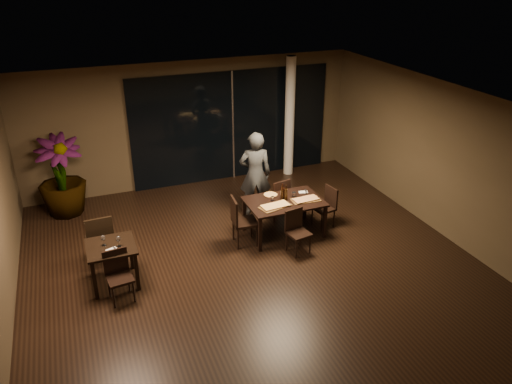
# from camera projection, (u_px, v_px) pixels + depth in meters

# --- Properties ---
(ground) EXTENTS (8.00, 8.00, 0.00)m
(ground) POSITION_uv_depth(u_px,v_px,m) (251.00, 264.00, 9.17)
(ground) COLOR black
(ground) RESTS_ON ground
(wall_back) EXTENTS (8.00, 0.10, 3.00)m
(wall_back) POSITION_uv_depth(u_px,v_px,m) (192.00, 123.00, 11.94)
(wall_back) COLOR #443724
(wall_back) RESTS_ON ground
(wall_front) EXTENTS (8.00, 0.10, 3.00)m
(wall_front) POSITION_uv_depth(u_px,v_px,m) (390.00, 346.00, 5.12)
(wall_front) COLOR #443724
(wall_front) RESTS_ON ground
(wall_right) EXTENTS (0.10, 8.00, 3.00)m
(wall_right) POSITION_uv_depth(u_px,v_px,m) (443.00, 159.00, 9.85)
(wall_right) COLOR #443724
(wall_right) RESTS_ON ground
(ceiling) EXTENTS (8.00, 8.00, 0.04)m
(ceiling) POSITION_uv_depth(u_px,v_px,m) (251.00, 103.00, 7.88)
(ceiling) COLOR silver
(ceiling) RESTS_ON wall_back
(window_panel) EXTENTS (5.00, 0.06, 2.70)m
(window_panel) POSITION_uv_depth(u_px,v_px,m) (232.00, 126.00, 12.26)
(window_panel) COLOR black
(window_panel) RESTS_ON ground
(column) EXTENTS (0.24, 0.24, 3.00)m
(column) POSITION_uv_depth(u_px,v_px,m) (290.00, 117.00, 12.39)
(column) COLOR silver
(column) RESTS_ON ground
(main_table) EXTENTS (1.50, 1.00, 0.75)m
(main_table) POSITION_uv_depth(u_px,v_px,m) (284.00, 204.00, 9.88)
(main_table) COLOR black
(main_table) RESTS_ON ground
(side_table) EXTENTS (0.80, 0.80, 0.75)m
(side_table) POSITION_uv_depth(u_px,v_px,m) (112.00, 252.00, 8.37)
(side_table) COLOR black
(side_table) RESTS_ON ground
(chair_main_far) EXTENTS (0.52, 0.52, 0.93)m
(chair_main_far) POSITION_uv_depth(u_px,v_px,m) (278.00, 197.00, 10.52)
(chair_main_far) COLOR black
(chair_main_far) RESTS_ON ground
(chair_main_near) EXTENTS (0.45, 0.45, 0.84)m
(chair_main_near) POSITION_uv_depth(u_px,v_px,m) (296.00, 229.00, 9.40)
(chair_main_near) COLOR black
(chair_main_near) RESTS_ON ground
(chair_main_left) EXTENTS (0.50, 0.50, 0.99)m
(chair_main_left) POSITION_uv_depth(u_px,v_px,m) (240.00, 219.00, 9.59)
(chair_main_left) COLOR black
(chair_main_left) RESTS_ON ground
(chair_main_right) EXTENTS (0.45, 0.45, 0.85)m
(chair_main_right) POSITION_uv_depth(u_px,v_px,m) (327.00, 204.00, 10.31)
(chair_main_right) COLOR black
(chair_main_right) RESTS_ON ground
(chair_side_far) EXTENTS (0.49, 0.49, 1.02)m
(chair_side_far) POSITION_uv_depth(u_px,v_px,m) (100.00, 238.00, 8.91)
(chair_side_far) COLOR black
(chair_side_far) RESTS_ON ground
(chair_side_near) EXTENTS (0.44, 0.44, 0.86)m
(chair_side_near) POSITION_uv_depth(u_px,v_px,m) (118.00, 272.00, 8.08)
(chair_side_near) COLOR black
(chair_side_near) RESTS_ON ground
(diner) EXTENTS (0.72, 0.57, 1.87)m
(diner) POSITION_uv_depth(u_px,v_px,m) (255.00, 174.00, 10.58)
(diner) COLOR #2A2C2E
(diner) RESTS_ON ground
(potted_plant) EXTENTS (1.09, 1.09, 1.76)m
(potted_plant) POSITION_uv_depth(u_px,v_px,m) (61.00, 176.00, 10.62)
(potted_plant) COLOR #234F1A
(potted_plant) RESTS_ON ground
(pizza_board_left) EXTENTS (0.67, 0.45, 0.01)m
(pizza_board_left) POSITION_uv_depth(u_px,v_px,m) (275.00, 206.00, 9.61)
(pizza_board_left) COLOR #4E3519
(pizza_board_left) RESTS_ON main_table
(pizza_board_right) EXTENTS (0.59, 0.32, 0.01)m
(pizza_board_right) POSITION_uv_depth(u_px,v_px,m) (306.00, 200.00, 9.86)
(pizza_board_right) COLOR #4E3519
(pizza_board_right) RESTS_ON main_table
(oblong_pizza_left) EXTENTS (0.54, 0.29, 0.02)m
(oblong_pizza_left) POSITION_uv_depth(u_px,v_px,m) (275.00, 206.00, 9.60)
(oblong_pizza_left) COLOR maroon
(oblong_pizza_left) RESTS_ON pizza_board_left
(oblong_pizza_right) EXTENTS (0.50, 0.25, 0.02)m
(oblong_pizza_right) POSITION_uv_depth(u_px,v_px,m) (306.00, 199.00, 9.85)
(oblong_pizza_right) COLOR maroon
(oblong_pizza_right) RESTS_ON pizza_board_right
(round_pizza) EXTENTS (0.27, 0.27, 0.01)m
(round_pizza) POSITION_uv_depth(u_px,v_px,m) (271.00, 195.00, 10.08)
(round_pizza) COLOR red
(round_pizza) RESTS_ON main_table
(bottle_a) EXTENTS (0.06, 0.06, 0.29)m
(bottle_a) POSITION_uv_depth(u_px,v_px,m) (282.00, 193.00, 9.85)
(bottle_a) COLOR black
(bottle_a) RESTS_ON main_table
(bottle_b) EXTENTS (0.07, 0.07, 0.31)m
(bottle_b) POSITION_uv_depth(u_px,v_px,m) (286.00, 193.00, 9.83)
(bottle_b) COLOR black
(bottle_b) RESTS_ON main_table
(bottle_c) EXTENTS (0.07, 0.07, 0.33)m
(bottle_c) POSITION_uv_depth(u_px,v_px,m) (282.00, 191.00, 9.86)
(bottle_c) COLOR black
(bottle_c) RESTS_ON main_table
(tumbler_left) EXTENTS (0.07, 0.07, 0.08)m
(tumbler_left) POSITION_uv_depth(u_px,v_px,m) (273.00, 198.00, 9.85)
(tumbler_left) COLOR white
(tumbler_left) RESTS_ON main_table
(tumbler_right) EXTENTS (0.08, 0.08, 0.10)m
(tumbler_right) POSITION_uv_depth(u_px,v_px,m) (294.00, 195.00, 9.99)
(tumbler_right) COLOR white
(tumbler_right) RESTS_ON main_table
(napkin_near) EXTENTS (0.20, 0.16, 0.01)m
(napkin_near) POSITION_uv_depth(u_px,v_px,m) (308.00, 197.00, 9.97)
(napkin_near) COLOR white
(napkin_near) RESTS_ON main_table
(napkin_far) EXTENTS (0.20, 0.14, 0.01)m
(napkin_far) POSITION_uv_depth(u_px,v_px,m) (303.00, 192.00, 10.19)
(napkin_far) COLOR white
(napkin_far) RESTS_ON main_table
(wine_glass_a) EXTENTS (0.08, 0.08, 0.18)m
(wine_glass_a) POSITION_uv_depth(u_px,v_px,m) (103.00, 241.00, 8.29)
(wine_glass_a) COLOR white
(wine_glass_a) RESTS_ON side_table
(wine_glass_b) EXTENTS (0.08, 0.08, 0.18)m
(wine_glass_b) POSITION_uv_depth(u_px,v_px,m) (119.00, 242.00, 8.26)
(wine_glass_b) COLOR white
(wine_glass_b) RESTS_ON side_table
(side_napkin) EXTENTS (0.21, 0.17, 0.01)m
(side_napkin) POSITION_uv_depth(u_px,v_px,m) (112.00, 250.00, 8.19)
(side_napkin) COLOR silver
(side_napkin) RESTS_ON side_table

